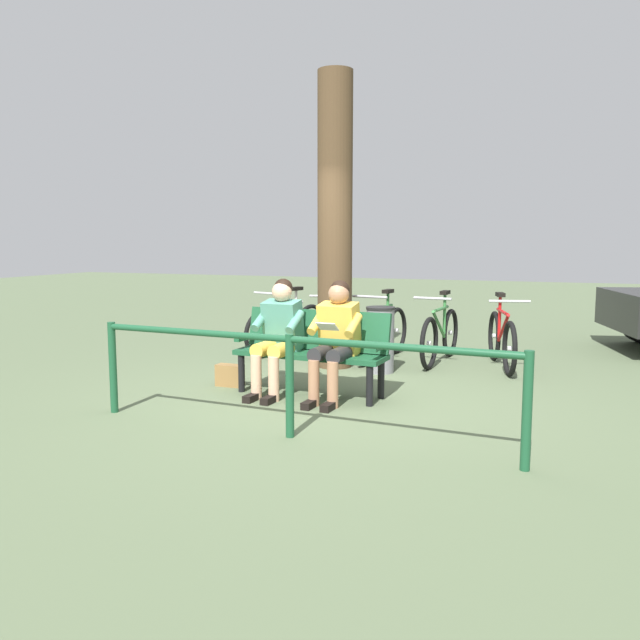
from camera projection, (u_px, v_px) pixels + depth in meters
The scene contains 13 objects.
ground_plane at pixel (324, 399), 6.49m from camera, with size 40.00×40.00×0.00m, color #566647.
bench at pixel (313, 346), 6.66m from camera, with size 1.63×0.58×0.87m.
person_reading at pixel (335, 335), 6.36m from camera, with size 0.51×0.78×1.20m.
person_companion at pixel (278, 331), 6.63m from camera, with size 0.51×0.78×1.20m.
handbag at pixel (230, 375), 7.04m from camera, with size 0.30×0.14×0.24m, color olive.
tree_trunk at pixel (335, 222), 7.93m from camera, with size 0.43×0.43×3.63m, color #4C3823.
litter_bin at pixel (380, 340), 7.75m from camera, with size 0.35×0.35×0.80m.
bicycle_blue at pixel (502, 339), 8.03m from camera, with size 0.60×1.64×0.94m.
bicycle_orange at pixel (440, 335), 8.36m from camera, with size 0.48×1.68×0.94m.
bicycle_green at pixel (382, 333), 8.58m from camera, with size 0.48×1.67×0.94m.
bicycle_black at pixel (328, 331), 8.74m from camera, with size 0.68×1.60×0.94m.
bicycle_red at pixel (288, 328), 9.06m from camera, with size 0.67×1.61×0.94m.
railing_fence at pixel (290, 364), 5.16m from camera, with size 3.75×0.31×0.85m.
Camera 1 is at (-2.20, 5.95, 1.60)m, focal length 35.93 mm.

